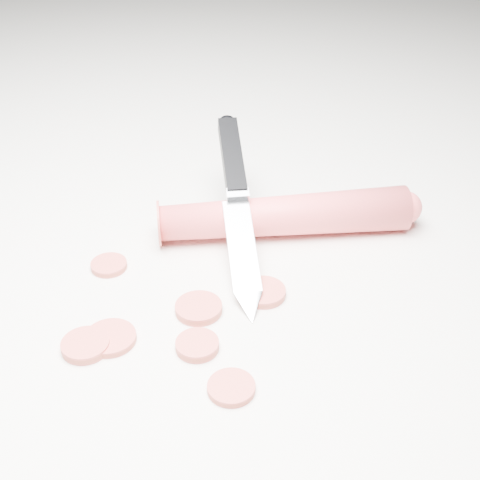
% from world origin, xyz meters
% --- Properties ---
extents(ground, '(2.40, 2.40, 0.00)m').
position_xyz_m(ground, '(0.00, 0.00, 0.00)').
color(ground, white).
rests_on(ground, ground).
extents(carrot, '(0.21, 0.16, 0.04)m').
position_xyz_m(carrot, '(0.04, 0.10, 0.02)').
color(carrot, '#E9434A').
rests_on(carrot, ground).
extents(carrot_slice_0, '(0.04, 0.04, 0.01)m').
position_xyz_m(carrot_slice_0, '(-0.03, -0.11, 0.00)').
color(carrot_slice_0, '#C7433C').
rests_on(carrot_slice_0, ground).
extents(carrot_slice_1, '(0.04, 0.04, 0.01)m').
position_xyz_m(carrot_slice_1, '(-0.02, -0.09, 0.00)').
color(carrot_slice_1, '#C7433C').
rests_on(carrot_slice_1, ground).
extents(carrot_slice_2, '(0.04, 0.04, 0.01)m').
position_xyz_m(carrot_slice_2, '(0.06, 0.01, 0.00)').
color(carrot_slice_2, '#C7433C').
rests_on(carrot_slice_2, ground).
extents(carrot_slice_3, '(0.04, 0.04, 0.01)m').
position_xyz_m(carrot_slice_3, '(0.02, -0.03, 0.00)').
color(carrot_slice_3, '#C7433C').
rests_on(carrot_slice_3, ground).
extents(carrot_slice_4, '(0.03, 0.03, 0.01)m').
position_xyz_m(carrot_slice_4, '(0.08, -0.09, 0.00)').
color(carrot_slice_4, '#C7433C').
rests_on(carrot_slice_4, ground).
extents(carrot_slice_5, '(0.03, 0.03, 0.01)m').
position_xyz_m(carrot_slice_5, '(-0.08, -0.02, 0.00)').
color(carrot_slice_5, '#C7433C').
rests_on(carrot_slice_5, ground).
extents(carrot_slice_6, '(0.03, 0.03, 0.01)m').
position_xyz_m(carrot_slice_6, '(0.04, -0.07, 0.00)').
color(carrot_slice_6, '#C7433C').
rests_on(carrot_slice_6, ground).
extents(kitchen_knife, '(0.14, 0.20, 0.08)m').
position_xyz_m(kitchen_knife, '(0.01, 0.07, 0.04)').
color(kitchen_knife, silver).
rests_on(kitchen_knife, ground).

